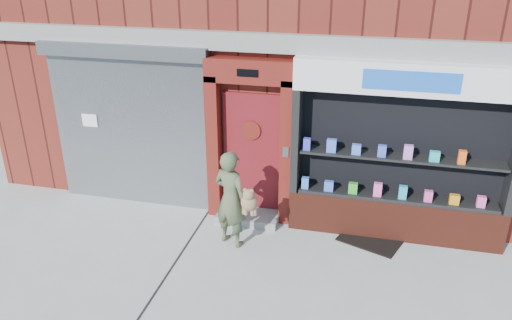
% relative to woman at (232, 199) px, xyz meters
% --- Properties ---
extents(ground, '(80.00, 80.00, 0.00)m').
position_rel_woman_xyz_m(ground, '(0.82, -0.93, -0.83)').
color(ground, '#9E9E99').
rests_on(ground, ground).
extents(shutter_bay, '(3.10, 0.30, 3.04)m').
position_rel_woman_xyz_m(shutter_bay, '(-2.18, 1.00, 0.89)').
color(shutter_bay, gray).
rests_on(shutter_bay, ground).
extents(red_door_bay, '(1.52, 0.58, 2.90)m').
position_rel_woman_xyz_m(red_door_bay, '(0.07, 0.93, 0.63)').
color(red_door_bay, '#5F1510').
rests_on(red_door_bay, ground).
extents(pharmacy_bay, '(3.50, 0.41, 3.00)m').
position_rel_woman_xyz_m(pharmacy_bay, '(2.57, 0.88, 0.54)').
color(pharmacy_bay, '#5A2015').
rests_on(pharmacy_bay, ground).
extents(woman, '(0.84, 0.60, 1.65)m').
position_rel_woman_xyz_m(woman, '(0.00, 0.00, 0.00)').
color(woman, '#4A5538').
rests_on(woman, ground).
extents(doormat, '(1.16, 0.99, 0.02)m').
position_rel_woman_xyz_m(doormat, '(2.24, 0.62, -0.82)').
color(doormat, black).
rests_on(doormat, ground).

